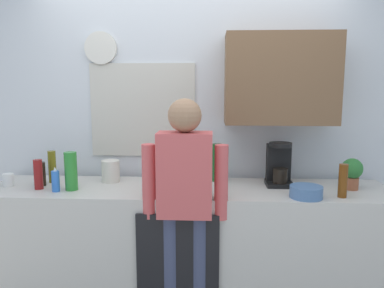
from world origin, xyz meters
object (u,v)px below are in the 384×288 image
at_px(mixing_bowl, 306,192).
at_px(storage_canister, 111,171).
at_px(bottle_dark_sauce, 42,174).
at_px(bottle_clear_soda, 71,171).
at_px(bottle_red_vinegar, 38,174).
at_px(bottle_olive_oil, 52,167).
at_px(bottle_amber_beer, 343,181).
at_px(bottle_green_wine, 217,163).
at_px(coffee_maker, 279,166).
at_px(dish_soap, 56,181).
at_px(cup_white_mug, 8,180).
at_px(person_at_sink, 185,197).
at_px(potted_plant, 352,172).
at_px(cup_terracotta_mug, 162,180).

bearing_deg(mixing_bowl, storage_canister, 166.12).
distance_m(bottle_dark_sauce, mixing_bowl, 1.94).
distance_m(bottle_clear_soda, mixing_bowl, 1.66).
bearing_deg(bottle_clear_soda, bottle_red_vinegar, 177.42).
bearing_deg(bottle_olive_oil, bottle_red_vinegar, -96.71).
height_order(bottle_amber_beer, bottle_olive_oil, bottle_olive_oil).
bearing_deg(bottle_green_wine, coffee_maker, -10.47).
distance_m(coffee_maker, dish_soap, 1.65).
relative_size(bottle_olive_oil, mixing_bowl, 1.14).
xyz_separation_m(bottle_dark_sauce, storage_canister, (0.49, 0.14, -0.01)).
distance_m(coffee_maker, bottle_green_wine, 0.48).
height_order(cup_white_mug, storage_canister, storage_canister).
bearing_deg(bottle_red_vinegar, person_at_sink, -10.75).
distance_m(bottle_clear_soda, cup_white_mug, 0.53).
height_order(cup_white_mug, potted_plant, potted_plant).
bearing_deg(coffee_maker, bottle_amber_beer, -39.28).
bearing_deg(person_at_sink, mixing_bowl, 0.34).
relative_size(coffee_maker, mixing_bowl, 1.50).
bearing_deg(cup_white_mug, dish_soap, -16.46).
bearing_deg(cup_white_mug, mixing_bowl, -4.77).
bearing_deg(bottle_amber_beer, bottle_green_wine, 155.01).
bearing_deg(bottle_red_vinegar, bottle_clear_soda, -2.58).
bearing_deg(dish_soap, coffee_maker, 9.50).
bearing_deg(dish_soap, bottle_amber_beer, -1.02).
height_order(bottle_amber_beer, mixing_bowl, bottle_amber_beer).
relative_size(bottle_green_wine, storage_canister, 1.76).
xyz_separation_m(bottle_green_wine, mixing_bowl, (0.60, -0.42, -0.11)).
bearing_deg(dish_soap, bottle_clear_soda, 24.51).
distance_m(potted_plant, person_at_sink, 1.24).
xyz_separation_m(mixing_bowl, dish_soap, (-1.76, 0.06, 0.04)).
relative_size(bottle_red_vinegar, potted_plant, 0.96).
bearing_deg(potted_plant, mixing_bowl, -149.09).
height_order(bottle_green_wine, bottle_red_vinegar, bottle_green_wine).
bearing_deg(storage_canister, mixing_bowl, -13.88).
height_order(bottle_amber_beer, cup_terracotta_mug, bottle_amber_beer).
distance_m(bottle_green_wine, cup_white_mug, 1.59).
bearing_deg(storage_canister, bottle_red_vinegar, -152.95).
xyz_separation_m(storage_canister, person_at_sink, (0.62, -0.45, -0.06)).
bearing_deg(storage_canister, bottle_amber_beer, -11.17).
bearing_deg(cup_white_mug, person_at_sink, -11.42).
distance_m(bottle_olive_oil, bottle_red_vinegar, 0.19).
xyz_separation_m(bottle_amber_beer, person_at_sink, (-1.06, -0.11, -0.09)).
xyz_separation_m(bottle_amber_beer, mixing_bowl, (-0.25, -0.02, -0.07)).
bearing_deg(person_at_sink, potted_plant, 8.85).
bearing_deg(coffee_maker, bottle_olive_oil, -179.24).
xyz_separation_m(coffee_maker, cup_white_mug, (-2.04, -0.15, -0.10)).
bearing_deg(bottle_olive_oil, bottle_amber_beer, -7.61).
xyz_separation_m(bottle_clear_soda, mixing_bowl, (1.66, -0.10, -0.10)).
bearing_deg(bottle_olive_oil, potted_plant, -2.01).
height_order(bottle_green_wine, cup_terracotta_mug, bottle_green_wine).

